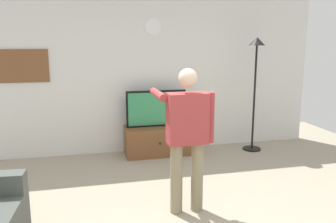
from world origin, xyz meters
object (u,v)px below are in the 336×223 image
object	(u,v)px
tv_stand	(157,140)
person_standing_nearer_lamp	(187,132)
framed_picture	(23,66)
floor_lamp	(256,71)
wall_clock	(153,27)
television	(156,108)

from	to	relation	value
tv_stand	person_standing_nearer_lamp	distance (m)	2.23
framed_picture	floor_lamp	bearing A→B (deg)	-6.48
framed_picture	person_standing_nearer_lamp	xyz separation A→B (m)	(2.04, -2.41, -0.60)
wall_clock	person_standing_nearer_lamp	xyz separation A→B (m)	(-0.09, -2.40, -1.24)
television	wall_clock	bearing A→B (deg)	90.00
television	framed_picture	bearing A→B (deg)	173.35
framed_picture	person_standing_nearer_lamp	distance (m)	3.21
wall_clock	framed_picture	size ratio (longest dim) A/B	0.36
television	floor_lamp	xyz separation A→B (m)	(1.74, -0.19, 0.63)
floor_lamp	tv_stand	bearing A→B (deg)	175.25
tv_stand	floor_lamp	size ratio (longest dim) A/B	0.55
tv_stand	television	size ratio (longest dim) A/B	1.07
floor_lamp	person_standing_nearer_lamp	xyz separation A→B (m)	(-1.83, -1.97, -0.49)
television	person_standing_nearer_lamp	world-z (taller)	person_standing_nearer_lamp
framed_picture	person_standing_nearer_lamp	bearing A→B (deg)	-49.68
tv_stand	person_standing_nearer_lamp	size ratio (longest dim) A/B	0.66
tv_stand	person_standing_nearer_lamp	bearing A→B (deg)	-92.38
tv_stand	floor_lamp	bearing A→B (deg)	-4.75
television	person_standing_nearer_lamp	xyz separation A→B (m)	(-0.09, -2.16, 0.14)
wall_clock	floor_lamp	bearing A→B (deg)	-14.02
tv_stand	television	bearing A→B (deg)	90.00
framed_picture	floor_lamp	distance (m)	3.90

